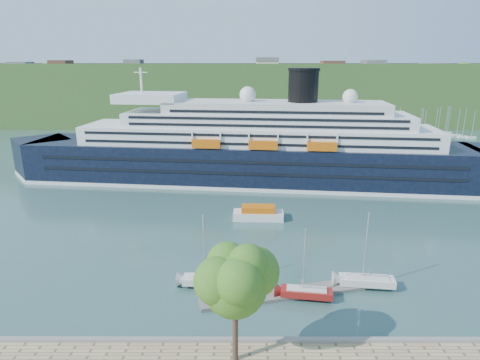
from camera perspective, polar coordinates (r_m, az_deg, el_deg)
ground at (r=39.37m, az=1.30°, el=-22.89°), size 400.00×400.00×0.00m
far_hillside at (r=175.87m, az=0.35°, el=12.33°), size 400.00×50.00×24.00m
quay_coping at (r=38.49m, az=1.32°, el=-21.76°), size 220.00×0.50×0.30m
cruise_ship at (r=84.28m, az=1.08°, el=7.61°), size 107.01×27.18×23.79m
promenade_tree at (r=33.40m, az=-0.71°, el=-16.66°), size 6.90×6.90×11.43m
floating_pontoon at (r=46.48m, az=6.23°, el=-15.80°), size 18.75×6.45×0.42m
sailboat_white_near at (r=45.96m, az=-4.58°, el=-10.40°), size 6.61×2.14×8.43m
sailboat_red at (r=44.31m, az=9.62°, el=-12.02°), size 6.35×2.56×7.97m
sailboat_white_far at (r=47.79m, az=17.94°, el=-9.86°), size 6.98×2.64×8.80m
tender_launch at (r=66.04m, az=2.61°, el=-4.64°), size 8.41×3.21×2.29m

